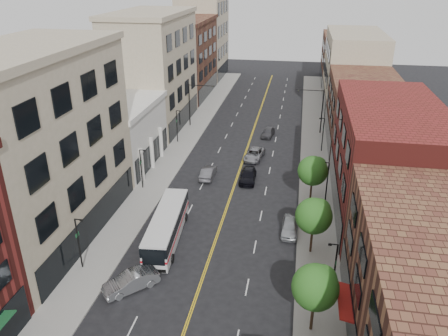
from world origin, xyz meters
The scene contains 29 objects.
sidewalk_left centered at (-10.00, 35.00, 0.07)m, with size 4.00×110.00×0.15m, color gray.
sidewalk_right centered at (10.00, 35.00, 0.07)m, with size 4.00×110.00×0.15m, color gray.
bldg_l_tanoffice centered at (-17.00, 13.00, 9.00)m, with size 10.00×22.00×18.00m, color tan.
bldg_l_white centered at (-17.00, 31.00, 4.00)m, with size 10.00×14.00×8.00m, color silver.
bldg_l_far_a centered at (-17.00, 48.00, 9.00)m, with size 10.00×20.00×18.00m, color tan.
bldg_l_far_b centered at (-17.00, 68.00, 7.50)m, with size 10.00×20.00×15.00m, color brown.
bldg_l_far_c centered at (-17.00, 86.00, 10.00)m, with size 10.00×16.00×20.00m, color tan.
bldg_r_mid centered at (17.00, 24.00, 6.00)m, with size 10.00×22.00×12.00m, color maroon.
bldg_r_far_a centered at (17.00, 45.00, 5.00)m, with size 10.00×20.00×10.00m, color brown.
bldg_r_far_b centered at (17.00, 66.00, 7.00)m, with size 10.00×22.00×14.00m, color tan.
bldg_r_far_c centered at (17.00, 86.00, 5.50)m, with size 10.00×18.00×11.00m, color brown.
tree_r_1 centered at (9.39, 4.07, 4.13)m, with size 3.40×3.40×5.59m.
tree_r_2 centered at (9.39, 14.07, 4.13)m, with size 3.40×3.40×5.59m.
tree_r_3 centered at (9.39, 24.07, 4.13)m, with size 3.40×3.40×5.59m.
lamp_l_1 centered at (-10.95, 8.00, 2.97)m, with size 0.81×0.55×5.05m.
lamp_l_2 centered at (-10.95, 24.00, 2.97)m, with size 0.81×0.55×5.05m.
lamp_l_3 centered at (-10.95, 40.00, 2.97)m, with size 0.81×0.55×5.05m.
lamp_r_1 centered at (10.95, 8.00, 2.97)m, with size 0.81×0.55×5.05m.
lamp_r_2 centered at (10.95, 24.00, 2.97)m, with size 0.81×0.55×5.05m.
lamp_r_3 centered at (10.95, 40.00, 2.97)m, with size 0.81×0.55×5.05m.
signal_mast_left centered at (-10.27, 48.00, 4.65)m, with size 4.49×0.18×7.20m.
signal_mast_right centered at (10.27, 48.00, 4.65)m, with size 4.49×0.18×7.20m.
city_bus centered at (-4.76, 13.77, 1.66)m, with size 3.37×11.28×2.86m.
car_angle_b centered at (-5.60, 6.07, 0.78)m, with size 1.66×4.75×1.56m, color #989B9F.
car_parked_far centered at (7.19, 17.13, 0.72)m, with size 1.70×4.23×1.44m, color #AAAEB2.
car_lane_behind centered at (-3.68, 28.42, 0.72)m, with size 1.53×4.38×1.44m, color #4E4D53.
car_lane_a centered at (1.50, 28.43, 0.70)m, with size 1.97×4.84×1.40m, color black.
car_lane_b centered at (1.50, 35.59, 0.70)m, with size 2.33×5.05×1.40m, color gray.
car_lane_c centered at (2.69, 45.16, 0.71)m, with size 1.67×4.14×1.41m, color #434347.
Camera 1 is at (7.20, -21.45, 24.64)m, focal length 35.00 mm.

